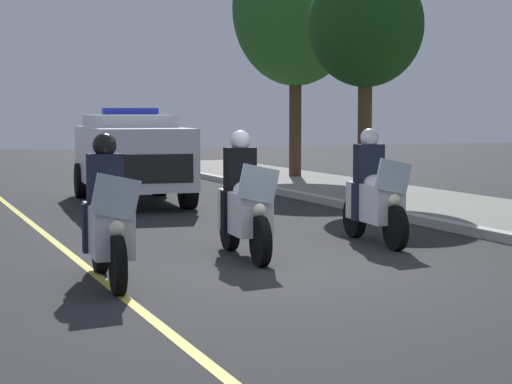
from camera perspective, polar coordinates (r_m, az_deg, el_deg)
ground_plane at (r=11.69m, az=1.66°, el=-4.76°), size 80.00×80.00×0.00m
lane_stripe_center at (r=11.03m, az=-9.23°, el=-5.39°), size 48.00×0.12×0.01m
police_motorcycle_lead_left at (r=10.85m, az=-9.02°, el=-1.84°), size 2.14×0.62×1.72m
police_motorcycle_lead_right at (r=12.58m, az=-0.74°, el=-0.87°), size 2.14×0.62×1.72m
police_motorcycle_trailing at (r=14.05m, az=7.19°, el=-0.30°), size 2.14×0.62×1.72m
police_suv at (r=20.37m, az=-7.62°, el=2.32°), size 5.03×2.38×2.05m
tree_far_back at (r=20.71m, az=6.70°, el=9.98°), size 2.52×2.52×5.09m
tree_behind_suv at (r=27.44m, az=2.43°, el=11.09°), size 3.66×3.66×7.08m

